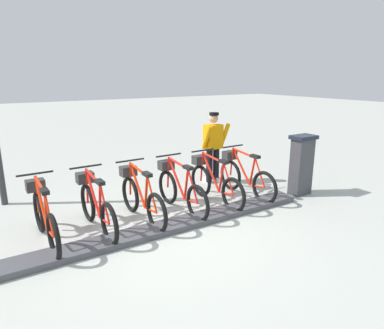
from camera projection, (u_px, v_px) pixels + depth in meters
name	position (u px, v px, depth m)	size (l,w,h in m)	color
ground_plane	(168.00, 230.00, 5.68)	(60.00, 60.00, 0.00)	#ABAEA4
dock_rail_base	(168.00, 227.00, 5.67)	(0.44, 5.54, 0.10)	#47474C
payment_kiosk	(301.00, 164.00, 7.23)	(0.36, 0.52, 1.28)	#38383D
bike_docked_0	(244.00, 176.00, 7.21)	(1.72, 0.54, 1.02)	black
bike_docked_1	(214.00, 182.00, 6.80)	(1.72, 0.54, 1.02)	black
bike_docked_2	(180.00, 189.00, 6.39)	(1.72, 0.54, 1.02)	black
bike_docked_3	(141.00, 197.00, 5.98)	(1.72, 0.54, 1.02)	black
bike_docked_4	(96.00, 206.00, 5.57)	(1.72, 0.54, 1.02)	black
bike_docked_5	(44.00, 216.00, 5.16)	(1.72, 0.54, 1.02)	black
worker_near_rack	(213.00, 145.00, 7.98)	(0.47, 0.63, 1.66)	white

